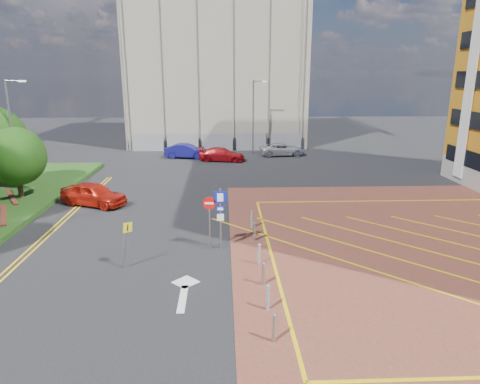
{
  "coord_description": "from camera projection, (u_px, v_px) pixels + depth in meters",
  "views": [
    {
      "loc": [
        0.68,
        -19.35,
        8.64
      ],
      "look_at": [
        1.62,
        4.43,
        2.05
      ],
      "focal_mm": 32.0,
      "sensor_mm": 36.0,
      "label": 1
    }
  ],
  "objects": [
    {
      "name": "car_blue_back",
      "position": [
        187.0,
        151.0,
        45.23
      ],
      "size": [
        4.76,
        2.3,
        1.5
      ],
      "primitive_type": "imported",
      "rotation": [
        0.0,
        0.0,
        1.41
      ],
      "color": "navy",
      "rests_on": "ground"
    },
    {
      "name": "lamp_left_far",
      "position": [
        13.0,
        131.0,
        30.67
      ],
      "size": [
        1.53,
        0.16,
        8.0
      ],
      "color": "#9EA0A8",
      "rests_on": "grass_bed"
    },
    {
      "name": "car_red_left",
      "position": [
        93.0,
        194.0,
        28.92
      ],
      "size": [
        4.95,
        3.55,
        1.57
      ],
      "primitive_type": "imported",
      "rotation": [
        0.0,
        0.0,
        1.15
      ],
      "color": "red",
      "rests_on": "ground"
    },
    {
      "name": "car_silver_back",
      "position": [
        282.0,
        149.0,
        46.66
      ],
      "size": [
        5.08,
        2.68,
        1.36
      ],
      "primitive_type": "imported",
      "rotation": [
        0.0,
        0.0,
        1.66
      ],
      "color": "silver",
      "rests_on": "ground"
    },
    {
      "name": "ground",
      "position": [
        211.0,
        257.0,
        20.91
      ],
      "size": [
        140.0,
        140.0,
        0.0
      ],
      "primitive_type": "plane",
      "color": "black",
      "rests_on": "ground"
    },
    {
      "name": "lamp_back",
      "position": [
        254.0,
        114.0,
        46.87
      ],
      "size": [
        1.53,
        0.16,
        8.0
      ],
      "color": "#9EA0A8",
      "rests_on": "ground"
    },
    {
      "name": "construction_building",
      "position": [
        217.0,
        55.0,
        56.49
      ],
      "size": [
        21.2,
        19.2,
        22.0
      ],
      "primitive_type": "cube",
      "color": "gray",
      "rests_on": "ground"
    },
    {
      "name": "construction_fence",
      "position": [
        226.0,
        142.0,
        49.57
      ],
      "size": [
        21.6,
        0.06,
        2.0
      ],
      "primitive_type": "cube",
      "color": "gray",
      "rests_on": "ground"
    },
    {
      "name": "car_red_back",
      "position": [
        222.0,
        154.0,
        43.73
      ],
      "size": [
        4.97,
        2.74,
        1.37
      ],
      "primitive_type": "imported",
      "rotation": [
        0.0,
        0.0,
        1.39
      ],
      "color": "#A70E14",
      "rests_on": "ground"
    },
    {
      "name": "tree_c",
      "position": [
        16.0,
        156.0,
        29.17
      ],
      "size": [
        4.0,
        4.0,
        4.9
      ],
      "color": "#3D2B1C",
      "rests_on": "grass_bed"
    },
    {
      "name": "bollard_row",
      "position": [
        260.0,
        262.0,
        19.27
      ],
      "size": [
        0.14,
        11.14,
        0.9
      ],
      "color": "#9EA0A8",
      "rests_on": "forecourt"
    },
    {
      "name": "sign_cluster",
      "position": [
        216.0,
        212.0,
        21.35
      ],
      "size": [
        1.17,
        0.12,
        3.2
      ],
      "color": "#9EA0A8",
      "rests_on": "ground"
    },
    {
      "name": "warning_sign",
      "position": [
        126.0,
        239.0,
        19.3
      ],
      "size": [
        0.58,
        0.38,
        2.25
      ],
      "color": "#9EA0A8",
      "rests_on": "ground"
    }
  ]
}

